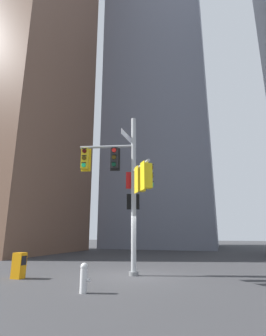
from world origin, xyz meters
TOP-DOWN VIEW (x-y plane):
  - ground at (0.00, 0.00)m, footprint 120.00×120.00m
  - building_tower_left at (-16.28, 9.26)m, footprint 12.15×12.15m
  - building_mid_block at (-3.54, 24.29)m, footprint 13.54×13.54m
  - signal_pole_assembly at (-0.24, -0.43)m, footprint 3.89×2.57m
  - fire_hydrant at (-0.40, -3.68)m, footprint 0.33×0.23m
  - newspaper_box at (-4.16, -2.18)m, footprint 0.45×0.36m

SIDE VIEW (x-z plane):
  - ground at x=0.00m, z-range 0.00..0.00m
  - fire_hydrant at x=-0.40m, z-range 0.02..0.89m
  - newspaper_box at x=-4.16m, z-range 0.00..0.99m
  - signal_pole_assembly at x=-0.24m, z-range 0.56..7.83m
  - building_mid_block at x=-3.54m, z-range 0.00..43.42m
  - building_tower_left at x=-16.28m, z-range 0.00..49.32m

